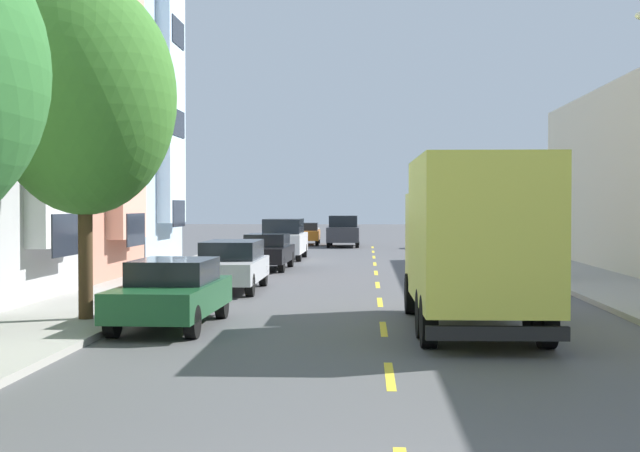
# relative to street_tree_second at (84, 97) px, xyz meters

# --- Properties ---
(ground_plane) EXTENTS (160.00, 160.00, 0.00)m
(ground_plane) POSITION_rel_street_tree_second_xyz_m (6.40, 17.77, -4.90)
(ground_plane) COLOR #4C4C4F
(sidewalk_left) EXTENTS (3.20, 120.00, 0.14)m
(sidewalk_left) POSITION_rel_street_tree_second_xyz_m (-0.70, 15.77, -4.83)
(sidewalk_left) COLOR #99968E
(sidewalk_left) RESTS_ON ground_plane
(sidewalk_right) EXTENTS (3.20, 120.00, 0.14)m
(sidewalk_right) POSITION_rel_street_tree_second_xyz_m (13.50, 15.77, -4.83)
(sidewalk_right) COLOR #99968E
(sidewalk_right) RESTS_ON ground_plane
(lane_centerline_dashes) EXTENTS (0.14, 47.20, 0.01)m
(lane_centerline_dashes) POSITION_rel_street_tree_second_xyz_m (6.40, 12.27, -4.90)
(lane_centerline_dashes) COLOR yellow
(lane_centerline_dashes) RESTS_ON ground_plane
(townhouse_fifth_powder_blue) EXTENTS (12.62, 6.52, 12.87)m
(townhouse_fifth_powder_blue) POSITION_rel_street_tree_second_xyz_m (-8.20, 17.26, 1.33)
(townhouse_fifth_powder_blue) COLOR #9EB7CC
(townhouse_fifth_powder_blue) RESTS_ON ground_plane
(street_tree_second) EXTENTS (3.93, 3.93, 7.31)m
(street_tree_second) POSITION_rel_street_tree_second_xyz_m (0.00, 0.00, 0.00)
(street_tree_second) COLOR #47331E
(street_tree_second) RESTS_ON sidewalk_left
(delivery_box_truck) EXTENTS (2.48, 7.06, 3.51)m
(delivery_box_truck) POSITION_rel_street_tree_second_xyz_m (8.20, -0.49, -2.94)
(delivery_box_truck) COLOR #D8D84C
(delivery_box_truck) RESTS_ON ground_plane
(parked_sedan_forest) EXTENTS (1.89, 4.54, 1.43)m
(parked_sedan_forest) POSITION_rel_street_tree_second_xyz_m (1.92, -0.18, -4.15)
(parked_sedan_forest) COLOR #194C28
(parked_sedan_forest) RESTS_ON ground_plane
(parked_pickup_burgundy) EXTENTS (2.01, 5.30, 1.73)m
(parked_pickup_burgundy) POSITION_rel_street_tree_second_xyz_m (10.77, 33.16, -4.08)
(parked_pickup_burgundy) COLOR maroon
(parked_pickup_burgundy) RESTS_ON ground_plane
(parked_suv_white) EXTENTS (2.00, 4.82, 1.93)m
(parked_suv_white) POSITION_rel_street_tree_second_xyz_m (2.09, 22.84, -3.92)
(parked_suv_white) COLOR silver
(parked_suv_white) RESTS_ON ground_plane
(parked_sedan_orange) EXTENTS (1.93, 4.55, 1.43)m
(parked_sedan_orange) POSITION_rel_street_tree_second_xyz_m (2.06, 38.16, -4.15)
(parked_sedan_orange) COLOR orange
(parked_sedan_orange) RESTS_ON ground_plane
(parked_sedan_black) EXTENTS (1.91, 4.54, 1.43)m
(parked_sedan_black) POSITION_rel_street_tree_second_xyz_m (2.04, 16.28, -4.15)
(parked_sedan_black) COLOR black
(parked_sedan_black) RESTS_ON ground_plane
(parked_wagon_teal) EXTENTS (1.85, 4.71, 1.50)m
(parked_wagon_teal) POSITION_rel_street_tree_second_xyz_m (10.77, 26.25, -4.10)
(parked_wagon_teal) COLOR #195B60
(parked_wagon_teal) RESTS_ON ground_plane
(parked_wagon_champagne) EXTENTS (1.94, 4.74, 1.50)m
(parked_wagon_champagne) POSITION_rel_street_tree_second_xyz_m (10.78, 12.35, -4.10)
(parked_wagon_champagne) COLOR tan
(parked_wagon_champagne) RESTS_ON ground_plane
(parked_wagon_silver) EXTENTS (1.83, 4.70, 1.50)m
(parked_wagon_silver) POSITION_rel_street_tree_second_xyz_m (1.95, 7.69, -4.10)
(parked_wagon_silver) COLOR #B2B5BA
(parked_wagon_silver) RESTS_ON ground_plane
(moving_charcoal_sedan) EXTENTS (1.95, 4.80, 1.93)m
(moving_charcoal_sedan) POSITION_rel_street_tree_second_xyz_m (4.60, 35.64, -3.92)
(moving_charcoal_sedan) COLOR #333338
(moving_charcoal_sedan) RESTS_ON ground_plane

